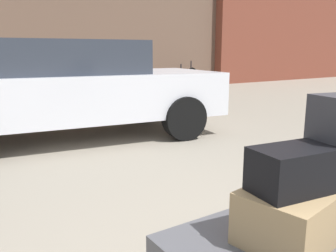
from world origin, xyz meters
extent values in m
cube|color=#4C4C51|center=(0.00, 0.00, 0.29)|extent=(1.34, 0.77, 0.10)
cylinder|color=black|center=(0.46, 0.26, 0.12)|extent=(0.24, 0.06, 0.24)
cube|color=#9E7F56|center=(-0.10, -0.05, 0.47)|extent=(0.54, 0.45, 0.26)
cube|color=black|center=(-0.10, -0.05, 0.71)|extent=(0.44, 0.30, 0.21)
cube|color=silver|center=(0.19, 4.04, 0.64)|extent=(4.51, 2.40, 0.64)
cube|color=#2D333D|center=(-0.06, 4.08, 1.19)|extent=(2.61, 1.91, 0.46)
cylinder|color=black|center=(1.71, 4.68, 0.32)|extent=(0.66, 0.31, 0.64)
cylinder|color=black|center=(1.47, 3.00, 0.32)|extent=(0.66, 0.31, 0.64)
torus|color=black|center=(5.40, 8.91, 0.36)|extent=(0.70, 0.31, 0.72)
torus|color=black|center=(6.37, 9.27, 0.36)|extent=(0.70, 0.31, 0.72)
cylinder|color=black|center=(5.89, 9.09, 0.56)|extent=(0.95, 0.39, 0.04)
cylinder|color=black|center=(5.70, 9.02, 0.71)|extent=(0.05, 0.05, 0.30)
cylinder|color=black|center=(6.31, 9.25, 0.76)|extent=(0.05, 0.05, 0.40)
cylinder|color=#72665B|center=(2.83, 7.39, 0.31)|extent=(0.23, 0.23, 0.62)
cylinder|color=#72665B|center=(4.16, 7.39, 0.31)|extent=(0.23, 0.23, 0.62)
camera|label=1|loc=(-1.47, -1.03, 1.25)|focal=37.31mm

